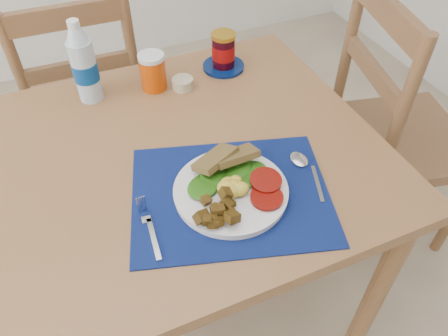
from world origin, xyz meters
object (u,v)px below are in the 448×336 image
(juice_glass, at_px, (153,73))
(chair_end, at_px, (396,109))
(chair_far, at_px, (83,86))
(water_bottle, at_px, (84,66))
(jam_on_saucer, at_px, (223,53))
(breakfast_plate, at_px, (229,190))

(juice_glass, bearing_deg, chair_end, -18.25)
(chair_far, relative_size, chair_end, 0.94)
(water_bottle, bearing_deg, chair_far, 90.56)
(chair_far, xyz_separation_m, water_bottle, (0.00, -0.34, 0.28))
(water_bottle, height_order, jam_on_saucer, water_bottle)
(chair_end, height_order, water_bottle, chair_end)
(juice_glass, bearing_deg, jam_on_saucer, 4.17)
(juice_glass, xyz_separation_m, jam_on_saucer, (0.24, 0.02, 0.00))
(breakfast_plate, height_order, water_bottle, water_bottle)
(chair_far, relative_size, water_bottle, 4.68)
(chair_end, xyz_separation_m, juice_glass, (-0.77, 0.25, 0.19))
(breakfast_plate, bearing_deg, chair_far, 88.09)
(juice_glass, bearing_deg, water_bottle, 172.68)
(chair_end, xyz_separation_m, water_bottle, (-0.95, 0.28, 0.25))
(water_bottle, height_order, juice_glass, water_bottle)
(water_bottle, bearing_deg, breakfast_plate, -67.43)
(breakfast_plate, relative_size, water_bottle, 1.08)
(chair_end, bearing_deg, chair_far, 70.55)
(chair_end, height_order, breakfast_plate, chair_end)
(chair_end, distance_m, jam_on_saucer, 0.62)
(chair_end, bearing_deg, breakfast_plate, 121.61)
(chair_far, xyz_separation_m, breakfast_plate, (0.22, -0.86, 0.19))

